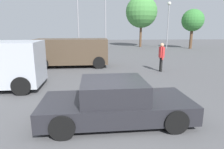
{
  "coord_description": "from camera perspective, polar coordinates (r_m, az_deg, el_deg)",
  "views": [
    {
      "loc": [
        -0.17,
        -4.98,
        2.64
      ],
      "look_at": [
        0.3,
        2.23,
        0.9
      ],
      "focal_mm": 31.14,
      "sensor_mm": 36.0,
      "label": 1
    }
  ],
  "objects": [
    {
      "name": "sedan_foreground",
      "position": [
        5.63,
        1.02,
        -8.14
      ],
      "size": [
        4.3,
        2.05,
        1.22
      ],
      "rotation": [
        0.0,
        0.0,
        0.04
      ],
      "color": "#232328",
      "rests_on": "ground_plane"
    },
    {
      "name": "ground_plane",
      "position": [
        5.64,
        -1.61,
        -14.38
      ],
      "size": [
        80.0,
        80.0,
        0.0
      ],
      "primitive_type": "plane",
      "color": "#515154"
    },
    {
      "name": "tree_back_center",
      "position": [
        27.5,
        22.61,
        14.43
      ],
      "size": [
        2.76,
        2.76,
        4.97
      ],
      "color": "brown",
      "rests_on": "ground_plane"
    },
    {
      "name": "light_post_mid",
      "position": [
        26.66,
        16.26,
        15.96
      ],
      "size": [
        0.44,
        0.44,
        5.83
      ],
      "color": "gray",
      "rests_on": "ground_plane"
    },
    {
      "name": "pedestrian",
      "position": [
        12.28,
        14.33,
        5.67
      ],
      "size": [
        0.25,
        0.57,
        1.75
      ],
      "rotation": [
        0.0,
        0.0,
        0.01
      ],
      "color": "black",
      "rests_on": "ground_plane"
    },
    {
      "name": "light_post_near",
      "position": [
        21.65,
        -1.94,
        18.86
      ],
      "size": [
        0.44,
        0.44,
        6.94
      ],
      "color": "gray",
      "rests_on": "ground_plane"
    },
    {
      "name": "dog",
      "position": [
        8.52,
        -0.62,
        -2.5
      ],
      "size": [
        0.48,
        0.47,
        0.45
      ],
      "rotation": [
        0.0,
        0.0,
        3.89
      ],
      "color": "olive",
      "rests_on": "ground_plane"
    },
    {
      "name": "suv_dark",
      "position": [
        13.79,
        -11.63,
        6.64
      ],
      "size": [
        4.91,
        2.19,
        1.91
      ],
      "rotation": [
        0.0,
        0.0,
        0.03
      ],
      "color": "#4C3D2D",
      "rests_on": "ground_plane"
    },
    {
      "name": "light_post_far",
      "position": [
        20.22,
        -10.13,
        20.14
      ],
      "size": [
        0.44,
        0.44,
        7.61
      ],
      "color": "gray",
      "rests_on": "ground_plane"
    },
    {
      "name": "tree_back_right",
      "position": [
        28.27,
        8.62,
        17.71
      ],
      "size": [
        4.3,
        4.3,
        6.93
      ],
      "color": "brown",
      "rests_on": "ground_plane"
    }
  ]
}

